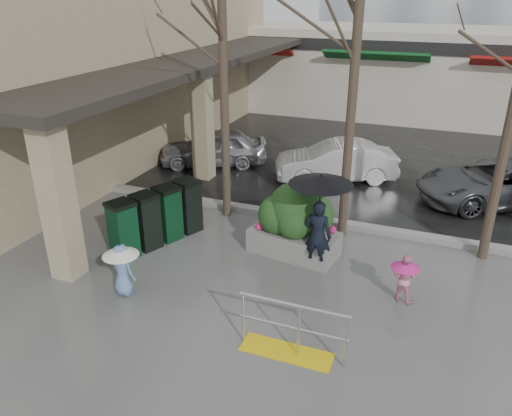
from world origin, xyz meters
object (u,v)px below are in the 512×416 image
Objects in this scene: tree_west at (222,18)px; child_pink at (405,275)px; handrail at (290,335)px; woman at (319,211)px; planter at (295,220)px; tree_midwest at (359,14)px; news_boxes at (157,217)px; car_c at (498,182)px; car_a at (213,147)px; child_blue at (122,264)px; car_b at (336,161)px.

child_pink is at bearing -26.24° from tree_west.
tree_west is (-3.36, 4.80, 4.71)m from handrail.
planter is (-0.68, 0.54, -0.58)m from woman.
woman is (-0.16, -1.92, -3.81)m from tree_midwest.
woman is (-0.32, 2.88, 1.04)m from handrail.
car_c is at bearing 58.59° from news_boxes.
tree_midwest is 1.89× the size of car_a.
car_a is (-5.23, 5.60, -0.79)m from woman.
news_boxes is at bearing 147.50° from handrail.
child_blue is at bearing -94.62° from tree_west.
tree_midwest is 3.26× the size of planter.
handrail is at bearing -10.18° from news_boxes.
child_blue is 0.29× the size of car_b.
car_c is (1.95, 6.05, 0.05)m from child_pink.
tree_west is at bearing -91.24° from car_c.
planter reaches higher than car_c.
planter is at bearing -121.15° from tree_midwest.
car_a is at bearing 145.70° from tree_midwest.
car_a is 0.82× the size of car_c.
news_boxes reaches higher than child_pink.
child_blue is 0.52× the size of planter.
car_b is (-1.06, 3.76, -4.60)m from tree_midwest.
tree_midwest is 5.54m from child_pink.
tree_west is 5.14m from woman.
planter is 0.56× the size of car_b.
handrail is 3.08m from woman.
child_pink is at bearing -22.33° from planter.
car_b is (3.01, 5.86, -0.05)m from news_boxes.
planter is at bearing 106.20° from handrail.
woman reaches higher than car_b.
car_b is at bearing -77.52° from woman.
tree_west is 5.05m from planter.
child_blue reaches higher than child_pink.
handrail is 0.51× the size of car_a.
news_boxes is (-0.53, 2.18, -0.00)m from child_blue.
news_boxes is at bearing 6.04° from woman.
woman reaches higher than child_blue.
car_a is at bearing -43.50° from woman.
car_c is at bearing 65.24° from car_a.
car_a is at bearing -65.64° from child_blue.
child_blue is 0.30× the size of car_a.
news_boxes is 5.93m from car_a.
car_b reaches higher than child_pink.
woman reaches higher than car_c.
tree_midwest is at bearing 91.91° from handrail.
tree_midwest is 4.68m from planter.
child_pink is 0.27× the size of car_a.
handrail is at bearing -176.59° from child_blue.
woman is 2.02× the size of child_blue.
planter is 0.47× the size of car_c.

